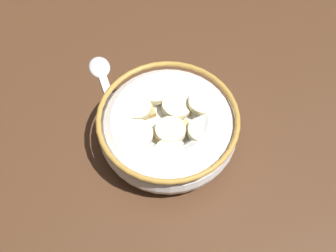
# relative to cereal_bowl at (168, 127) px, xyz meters

# --- Properties ---
(ground_plane) EXTENTS (0.91, 0.91, 0.02)m
(ground_plane) POSITION_rel_cereal_bowl_xyz_m (-0.00, -0.00, -0.04)
(ground_plane) COLOR #472B19
(cereal_bowl) EXTENTS (0.16, 0.16, 0.05)m
(cereal_bowl) POSITION_rel_cereal_bowl_xyz_m (0.00, 0.00, 0.00)
(cereal_bowl) COLOR white
(cereal_bowl) RESTS_ON ground_plane
(spoon) EXTENTS (0.14, 0.03, 0.01)m
(spoon) POSITION_rel_cereal_bowl_xyz_m (-0.10, -0.06, -0.02)
(spoon) COLOR silver
(spoon) RESTS_ON ground_plane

